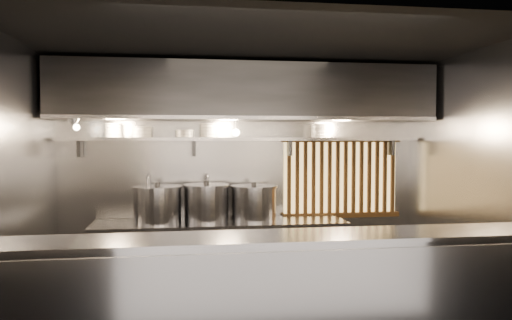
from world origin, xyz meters
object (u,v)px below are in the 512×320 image
object	(u,v)px
stock_pot_left	(207,202)
stock_pot_mid	(157,204)
heat_lamp	(74,122)
stock_pot_right	(254,203)
pendant_bulb	(236,132)

from	to	relation	value
stock_pot_left	stock_pot_mid	size ratio (longest dim) A/B	1.12
stock_pot_mid	heat_lamp	bearing A→B (deg)	-161.34
stock_pot_right	stock_pot_mid	bearing A→B (deg)	-178.74
heat_lamp	stock_pot_right	bearing A→B (deg)	8.95
stock_pot_right	heat_lamp	bearing A→B (deg)	-171.05
stock_pot_left	stock_pot_mid	xyz separation A→B (m)	(-0.58, -0.04, -0.00)
heat_lamp	pendant_bulb	xyz separation A→B (m)	(1.80, 0.35, -0.11)
pendant_bulb	stock_pot_right	world-z (taller)	pendant_bulb
heat_lamp	stock_pot_mid	xyz separation A→B (m)	(0.86, 0.29, -0.95)
heat_lamp	stock_pot_mid	distance (m)	1.32
heat_lamp	stock_pot_left	bearing A→B (deg)	12.84
stock_pot_left	stock_pot_right	distance (m)	0.57
stock_pot_mid	stock_pot_right	xyz separation A→B (m)	(1.15, 0.03, -0.01)
stock_pot_mid	stock_pot_right	size ratio (longest dim) A/B	0.85
heat_lamp	stock_pot_left	xyz separation A→B (m)	(1.44, 0.33, -0.95)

